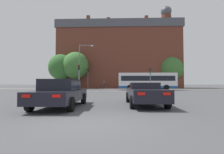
# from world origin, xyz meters

# --- Properties ---
(ground_plane) EXTENTS (400.00, 400.00, 0.00)m
(ground_plane) POSITION_xyz_m (0.00, 0.00, 0.00)
(ground_plane) COLOR #474749
(stop_line_strip) EXTENTS (8.74, 0.30, 0.01)m
(stop_line_strip) POSITION_xyz_m (0.00, 22.08, 0.00)
(stop_line_strip) COLOR silver
(stop_line_strip) RESTS_ON ground_plane
(far_pavement) EXTENTS (69.71, 2.50, 0.01)m
(far_pavement) POSITION_xyz_m (0.00, 34.21, 0.01)
(far_pavement) COLOR gray
(far_pavement) RESTS_ON ground_plane
(brick_civic_building) EXTENTS (32.29, 10.66, 22.62)m
(brick_civic_building) POSITION_xyz_m (1.09, 42.87, 8.87)
(brick_civic_building) COLOR brown
(brick_civic_building) RESTS_ON ground_plane
(car_saloon_left) EXTENTS (2.07, 4.83, 1.43)m
(car_saloon_left) POSITION_xyz_m (-2.15, 3.77, 0.73)
(car_saloon_left) COLOR black
(car_saloon_left) RESTS_ON ground_plane
(car_roadster_right) EXTENTS (1.95, 4.81, 1.26)m
(car_roadster_right) POSITION_xyz_m (2.29, 4.78, 0.66)
(car_roadster_right) COLOR black
(car_roadster_right) RESTS_ON ground_plane
(bus_crossing_lead) EXTENTS (10.42, 2.72, 3.14)m
(bus_crossing_lead) POSITION_xyz_m (6.12, 27.23, 1.68)
(bus_crossing_lead) COLOR silver
(bus_crossing_lead) RESTS_ON ground_plane
(traffic_light_near_left) EXTENTS (0.26, 0.31, 4.25)m
(traffic_light_near_left) POSITION_xyz_m (-5.61, 23.06, 2.85)
(traffic_light_near_left) COLOR slate
(traffic_light_near_left) RESTS_ON ground_plane
(traffic_light_far_left) EXTENTS (0.26, 0.31, 4.57)m
(traffic_light_far_left) POSITION_xyz_m (-5.99, 33.94, 3.05)
(traffic_light_far_left) COLOR slate
(traffic_light_far_left) RESTS_ON ground_plane
(traffic_light_near_right) EXTENTS (0.26, 0.31, 3.65)m
(traffic_light_near_right) POSITION_xyz_m (5.88, 22.50, 2.48)
(traffic_light_near_right) COLOR slate
(traffic_light_near_right) RESTS_ON ground_plane
(street_lamp_junction) EXTENTS (2.46, 0.36, 7.83)m
(street_lamp_junction) POSITION_xyz_m (-5.31, 24.03, 4.77)
(street_lamp_junction) COLOR slate
(street_lamp_junction) RESTS_ON ground_plane
(pedestrian_waiting) EXTENTS (0.45, 0.42, 1.82)m
(pedestrian_waiting) POSITION_xyz_m (4.26, 34.67, 1.08)
(pedestrian_waiting) COLOR #333851
(pedestrian_waiting) RESTS_ON ground_plane
(pedestrian_walking_east) EXTENTS (0.33, 0.45, 1.69)m
(pedestrian_walking_east) POSITION_xyz_m (-2.33, 33.96, 0.99)
(pedestrian_walking_east) COLOR black
(pedestrian_walking_east) RESTS_ON ground_plane
(pedestrian_walking_west) EXTENTS (0.46, 0.40, 1.74)m
(pedestrian_walking_west) POSITION_xyz_m (5.34, 34.58, 1.03)
(pedestrian_walking_west) COLOR black
(pedestrian_walking_west) RESTS_ON ground_plane
(tree_by_building) EXTENTS (5.82, 5.82, 7.89)m
(tree_by_building) POSITION_xyz_m (14.03, 38.71, 4.82)
(tree_by_building) COLOR #4C3823
(tree_by_building) RESTS_ON ground_plane
(tree_kerbside) EXTENTS (5.91, 5.91, 8.27)m
(tree_kerbside) POSITION_xyz_m (-12.97, 36.40, 5.16)
(tree_kerbside) COLOR #4C3823
(tree_kerbside) RESTS_ON ground_plane
(tree_distant) EXTENTS (6.14, 6.14, 8.70)m
(tree_distant) POSITION_xyz_m (-9.28, 35.82, 5.47)
(tree_distant) COLOR #4C3823
(tree_distant) RESTS_ON ground_plane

